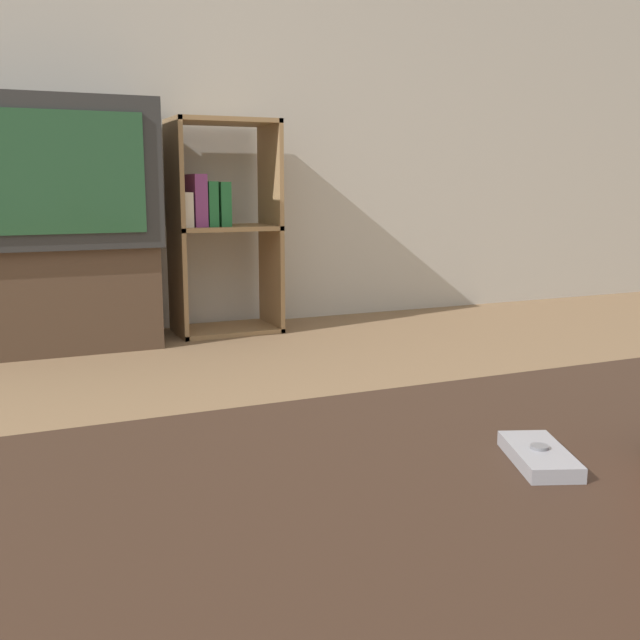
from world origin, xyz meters
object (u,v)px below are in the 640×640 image
tv_stand (55,298)px  cell_phone (539,456)px  bookshelf (219,221)px  television (47,173)px

tv_stand → cell_phone: size_ratio=7.09×
bookshelf → cell_phone: bookshelf is taller
bookshelf → cell_phone: bearing=-100.2°
tv_stand → bookshelf: size_ratio=0.84×
television → cell_phone: television is taller
television → tv_stand: bearing=90.0°
tv_stand → television: bearing=-90.0°
cell_phone → tv_stand: bearing=115.6°
television → cell_phone: bearing=-85.3°
television → cell_phone: (0.22, -2.70, -0.29)m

